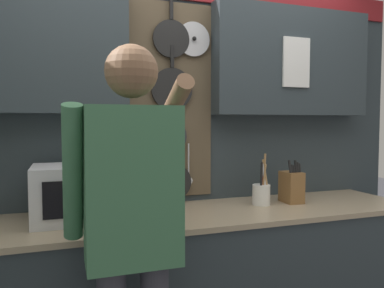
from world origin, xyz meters
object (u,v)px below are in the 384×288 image
(microwave, at_px, (85,192))
(knife_block, at_px, (291,187))
(utensil_crock, at_px, (262,192))
(person, at_px, (132,217))

(microwave, xyz_separation_m, knife_block, (1.31, 0.00, -0.04))
(knife_block, relative_size, utensil_crock, 0.86)
(microwave, relative_size, knife_block, 1.89)
(microwave, distance_m, person, 0.60)
(knife_block, distance_m, utensil_crock, 0.23)
(microwave, bearing_deg, utensil_crock, 0.02)
(person, bearing_deg, microwave, 105.31)
(utensil_crock, bearing_deg, knife_block, 0.06)
(utensil_crock, distance_m, person, 1.10)
(microwave, relative_size, person, 0.31)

